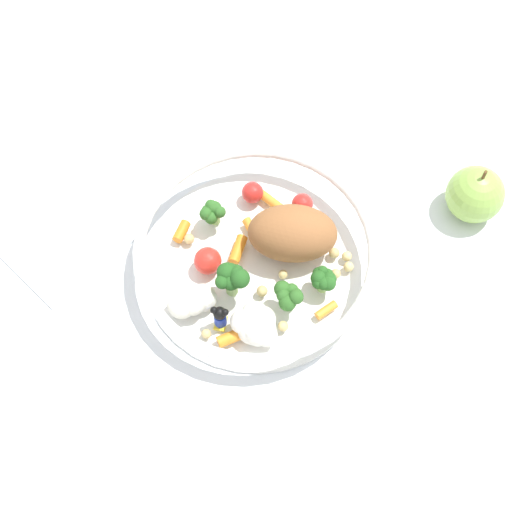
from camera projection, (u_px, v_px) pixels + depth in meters
name	position (u px, v px, depth m)	size (l,w,h in m)	color
ground_plane	(255.00, 257.00, 0.82)	(2.40, 2.40, 0.00)	white
food_container	(259.00, 260.00, 0.78)	(0.26, 0.26, 0.07)	white
loose_apple	(475.00, 194.00, 0.82)	(0.06, 0.06, 0.08)	#8CB74C
folded_napkin	(56.00, 237.00, 0.83)	(0.13, 0.12, 0.01)	white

